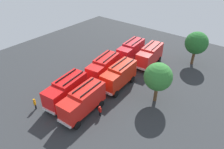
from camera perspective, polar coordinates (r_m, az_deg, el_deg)
The scene contains 16 objects.
ground_plane at distance 34.89m, azimuth 0.00°, elevation -1.94°, with size 54.14×54.14×0.00m, color #2D3033.
fire_truck_0 at distance 40.71m, azimuth 5.36°, elevation 6.80°, with size 7.37×3.20×3.88m.
fire_truck_1 at distance 34.74m, azimuth -2.44°, elevation 2.08°, with size 7.47×3.58×3.88m.
fire_truck_2 at distance 30.06m, azimuth -12.79°, elevation -4.25°, with size 7.44×3.46×3.88m.
fire_truck_3 at distance 39.36m, azimuth 10.56°, elevation 5.42°, with size 7.38×3.23×3.88m.
fire_truck_4 at distance 32.60m, azimuth 2.04°, elevation -0.15°, with size 7.32×3.07×3.88m.
fire_truck_5 at distance 27.70m, azimuth -8.17°, elevation -7.33°, with size 7.35×3.14×3.88m.
firefighter_0 at distance 30.81m, azimuth -20.85°, elevation -7.60°, with size 0.46×0.47×1.73m.
firefighter_1 at distance 40.58m, azimuth 0.32°, elevation 5.00°, with size 0.48×0.37×1.74m.
firefighter_2 at distance 36.37m, azimuth 12.34°, elevation 0.64°, with size 0.45×0.29×1.74m.
firefighter_3 at distance 44.36m, azimuth 9.02°, elevation 7.20°, with size 0.36×0.48×1.83m.
firefighter_4 at distance 27.88m, azimuth -3.40°, elevation -10.14°, with size 0.31×0.46×1.60m.
tree_0 at distance 41.29m, azimuth 22.63°, elevation 8.15°, with size 4.20×4.20×6.52m.
tree_1 at distance 29.09m, azimuth 12.83°, elevation -0.67°, with size 4.04×4.04×6.27m.
traffic_cone_0 at distance 38.86m, azimuth -3.44°, elevation 2.57°, with size 0.51×0.51×0.73m, color #F2600C.
traffic_cone_1 at distance 36.01m, azimuth 10.47°, elevation -0.72°, with size 0.44×0.44×0.63m, color #F2600C.
Camera 1 is at (22.46, 17.92, 19.79)m, focal length 32.55 mm.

